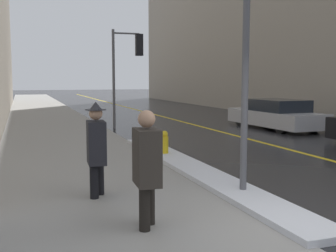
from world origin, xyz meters
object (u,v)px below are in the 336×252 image
object	(u,v)px
traffic_light_near	(129,57)
fire_hydrant	(165,144)
pedestrian_in_fedora	(96,146)
pedestrian_with_shoulder_bag	(147,163)
lamp_post	(246,36)
parked_car_silver	(276,115)

from	to	relation	value
traffic_light_near	fire_hydrant	size ratio (longest dim) A/B	5.81
pedestrian_in_fedora	pedestrian_with_shoulder_bag	bearing A→B (deg)	16.46
pedestrian_with_shoulder_bag	fire_hydrant	size ratio (longest dim) A/B	2.33
pedestrian_in_fedora	fire_hydrant	world-z (taller)	pedestrian_in_fedora
pedestrian_with_shoulder_bag	pedestrian_in_fedora	bearing A→B (deg)	-163.54
lamp_post	pedestrian_in_fedora	xyz separation A→B (m)	(-2.45, 0.73, -1.86)
traffic_light_near	pedestrian_with_shoulder_bag	world-z (taller)	traffic_light_near
pedestrian_with_shoulder_bag	fire_hydrant	bearing A→B (deg)	162.63
pedestrian_in_fedora	traffic_light_near	bearing A→B (deg)	166.91
lamp_post	pedestrian_with_shoulder_bag	world-z (taller)	lamp_post
pedestrian_with_shoulder_bag	pedestrian_in_fedora	xyz separation A→B (m)	(-0.38, 1.75, 0.01)
pedestrian_with_shoulder_bag	pedestrian_in_fedora	size ratio (longest dim) A/B	0.98
lamp_post	parked_car_silver	xyz separation A→B (m)	(6.32, 8.52, -2.19)
lamp_post	parked_car_silver	size ratio (longest dim) A/B	0.95
lamp_post	pedestrian_with_shoulder_bag	bearing A→B (deg)	-153.74
traffic_light_near	lamp_post	bearing A→B (deg)	-93.59
lamp_post	traffic_light_near	size ratio (longest dim) A/B	1.12
lamp_post	traffic_light_near	world-z (taller)	lamp_post
traffic_light_near	fire_hydrant	xyz separation A→B (m)	(-0.79, -6.89, -2.60)
lamp_post	fire_hydrant	xyz separation A→B (m)	(-0.13, 3.91, -2.42)
lamp_post	pedestrian_with_shoulder_bag	xyz separation A→B (m)	(-2.07, -1.02, -1.86)
lamp_post	pedestrian_in_fedora	world-z (taller)	lamp_post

